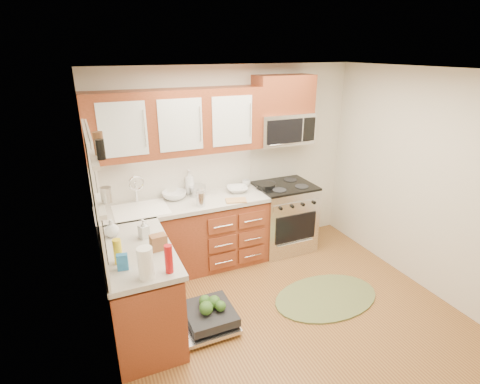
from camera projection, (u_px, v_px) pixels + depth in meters
name	position (u px, v px, depth m)	size (l,w,h in m)	color
floor	(293.00, 321.00, 3.92)	(3.50, 3.50, 0.00)	brown
ceiling	(309.00, 72.00, 3.03)	(3.50, 3.50, 0.00)	white
wall_back	(229.00, 163.00, 4.97)	(3.50, 0.04, 2.50)	beige
wall_front	(478.00, 336.00, 1.98)	(3.50, 0.04, 2.50)	beige
wall_left	(102.00, 250.00, 2.82)	(0.04, 3.50, 2.50)	beige
wall_right	(436.00, 187.00, 4.13)	(0.04, 3.50, 2.50)	beige
base_cabinet_back	(186.00, 238.00, 4.74)	(2.05, 0.60, 0.85)	#632D16
base_cabinet_left	(141.00, 293.00, 3.68)	(0.60, 1.25, 0.85)	#632D16
countertop_back	(184.00, 204.00, 4.56)	(2.07, 0.64, 0.05)	#A7A198
countertop_left	(137.00, 251.00, 3.51)	(0.64, 1.27, 0.05)	#A7A198
backsplash_back	(177.00, 173.00, 4.70)	(2.05, 0.02, 0.57)	silver
backsplash_left	(99.00, 226.00, 3.29)	(0.02, 1.25, 0.57)	silver
upper_cabinets	(177.00, 122.00, 4.33)	(2.05, 0.35, 0.75)	#632D16
cabinet_over_mw	(283.00, 94.00, 4.76)	(0.76, 0.35, 0.47)	#632D16
range	(284.00, 217.00, 5.23)	(0.76, 0.64, 0.95)	silver
microwave	(283.00, 128.00, 4.89)	(0.76, 0.38, 0.40)	silver
sink	(142.00, 220.00, 4.38)	(0.62, 0.50, 0.26)	white
dishwasher	(206.00, 318.00, 3.82)	(0.70, 0.60, 0.20)	silver
window	(94.00, 191.00, 3.15)	(0.03, 1.05, 1.05)	white
window_blind	(92.00, 153.00, 3.04)	(0.02, 0.96, 0.40)	white
shelf_upper	(94.00, 160.00, 2.25)	(0.04, 0.40, 0.03)	white
shelf_lower	(101.00, 205.00, 2.35)	(0.04, 0.40, 0.03)	white
rug	(326.00, 297.00, 4.29)	(1.25, 0.81, 0.02)	#5C663A
skillet	(266.00, 185.00, 4.97)	(0.25, 0.25, 0.05)	black
stock_pot	(198.00, 190.00, 4.75)	(0.22, 0.22, 0.13)	silver
cutting_board	(236.00, 200.00, 4.58)	(0.25, 0.16, 0.02)	#9E7E48
canister	(201.00, 199.00, 4.42)	(0.11, 0.11, 0.17)	silver
paper_towel_roll	(146.00, 263.00, 3.01)	(0.13, 0.13, 0.27)	white
mustard_bottle	(118.00, 251.00, 3.22)	(0.07, 0.07, 0.23)	yellow
red_bottle	(169.00, 259.00, 3.09)	(0.07, 0.07, 0.25)	#B00E10
wooden_box	(158.00, 242.00, 3.46)	(0.15, 0.10, 0.15)	brown
blue_carton	(123.00, 262.00, 3.14)	(0.09, 0.05, 0.14)	#2369A6
bowl_a	(237.00, 189.00, 4.88)	(0.27, 0.27, 0.07)	#999999
bowl_b	(174.00, 195.00, 4.64)	(0.30, 0.30, 0.09)	#999999
cup	(246.00, 183.00, 5.06)	(0.12, 0.12, 0.09)	#999999
soap_bottle_a	(190.00, 182.00, 4.76)	(0.12, 0.13, 0.32)	#999999
soap_bottle_b	(144.00, 229.00, 3.66)	(0.09, 0.09, 0.20)	#999999
soap_bottle_c	(111.00, 228.00, 3.70)	(0.14, 0.14, 0.18)	#999999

